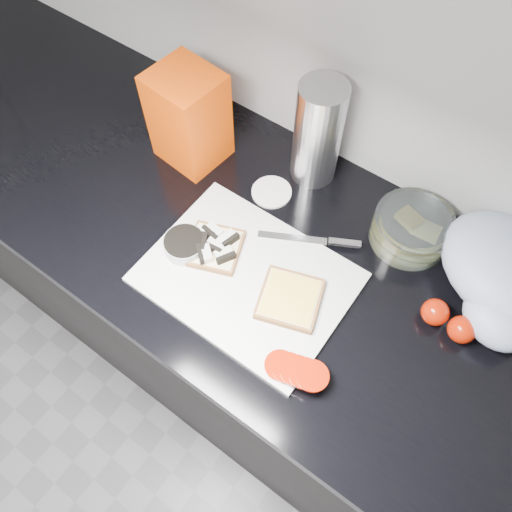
% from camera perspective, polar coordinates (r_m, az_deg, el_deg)
% --- Properties ---
extents(base_cabinet, '(3.50, 0.60, 0.86)m').
position_cam_1_polar(base_cabinet, '(1.45, 5.66, -11.37)').
color(base_cabinet, black).
rests_on(base_cabinet, ground).
extents(countertop, '(3.50, 0.64, 0.04)m').
position_cam_1_polar(countertop, '(1.03, 7.79, -3.22)').
color(countertop, black).
rests_on(countertop, base_cabinet).
extents(cutting_board, '(0.40, 0.30, 0.01)m').
position_cam_1_polar(cutting_board, '(1.00, -1.00, -2.47)').
color(cutting_board, silver).
rests_on(cutting_board, countertop).
extents(bread_left, '(0.14, 0.14, 0.03)m').
position_cam_1_polar(bread_left, '(1.02, -4.81, 1.10)').
color(bread_left, '#F7E7AE').
rests_on(bread_left, cutting_board).
extents(bread_right, '(0.15, 0.15, 0.02)m').
position_cam_1_polar(bread_right, '(0.97, 3.87, -4.91)').
color(bread_right, '#F7E7AE').
rests_on(bread_right, cutting_board).
extents(tomato_slices, '(0.13, 0.08, 0.02)m').
position_cam_1_polar(tomato_slices, '(0.91, 4.61, -12.91)').
color(tomato_slices, '#A51903').
rests_on(tomato_slices, cutting_board).
extents(knife, '(0.20, 0.11, 0.01)m').
position_cam_1_polar(knife, '(1.04, 7.58, 1.74)').
color(knife, '#B0B1B5').
rests_on(knife, cutting_board).
extents(seed_tub, '(0.09, 0.09, 0.04)m').
position_cam_1_polar(seed_tub, '(1.03, -8.12, 1.20)').
color(seed_tub, '#A2A7A7').
rests_on(seed_tub, countertop).
extents(tub_lid, '(0.11, 0.11, 0.01)m').
position_cam_1_polar(tub_lid, '(1.12, 1.79, 7.32)').
color(tub_lid, white).
rests_on(tub_lid, countertop).
extents(glass_bowl, '(0.16, 0.16, 0.07)m').
position_cam_1_polar(glass_bowl, '(1.08, 17.34, 2.99)').
color(glass_bowl, silver).
rests_on(glass_bowl, countertop).
extents(bread_bag, '(0.15, 0.14, 0.22)m').
position_cam_1_polar(bread_bag, '(1.13, -7.66, 15.39)').
color(bread_bag, '#FF2F04').
rests_on(bread_bag, countertop).
extents(steel_canister, '(0.10, 0.10, 0.24)m').
position_cam_1_polar(steel_canister, '(1.08, 7.07, 13.70)').
color(steel_canister, silver).
rests_on(steel_canister, countertop).
extents(grocery_bag, '(0.34, 0.33, 0.12)m').
position_cam_1_polar(grocery_bag, '(1.06, 26.54, -2.08)').
color(grocery_bag, '#AAB8D1').
rests_on(grocery_bag, countertop).
extents(whole_tomatoes, '(0.11, 0.06, 0.05)m').
position_cam_1_polar(whole_tomatoes, '(1.01, 21.12, -6.92)').
color(whole_tomatoes, '#A51903').
rests_on(whole_tomatoes, countertop).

